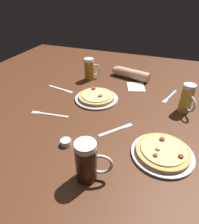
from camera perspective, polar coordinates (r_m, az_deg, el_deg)
ground_plane at (r=1.17m, az=0.00°, el=-1.44°), size 2.40×2.40×0.03m
pizza_plate_near at (r=0.94m, az=17.62°, el=-10.94°), size 0.28×0.28×0.05m
pizza_plate_far at (r=1.30m, az=-0.86°, el=4.27°), size 0.28×0.28×0.05m
beer_mug_dark at (r=1.57m, az=-2.81°, el=12.13°), size 0.11×0.11×0.17m
beer_mug_amber at (r=1.25m, az=23.81°, el=3.48°), size 0.09×0.12×0.17m
beer_mug_pale at (r=0.77m, az=-3.51°, el=-14.03°), size 0.14×0.08×0.18m
ramekin_butter at (r=0.96m, az=-9.62°, el=-8.57°), size 0.05×0.05×0.03m
napkin_folded at (r=1.49m, az=10.41°, el=7.20°), size 0.16×0.18×0.01m
fork_left at (r=1.42m, az=19.50°, el=4.27°), size 0.09×0.21×0.01m
knife_right at (r=1.05m, az=4.80°, el=-5.01°), size 0.15×0.17×0.01m
fork_spare at (r=1.20m, az=-14.32°, el=-0.56°), size 0.23×0.05×0.01m
knife_spare at (r=1.47m, az=-11.09°, el=6.56°), size 0.22×0.06×0.01m
diner_arm at (r=1.63m, az=8.43°, el=10.91°), size 0.32×0.14×0.08m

